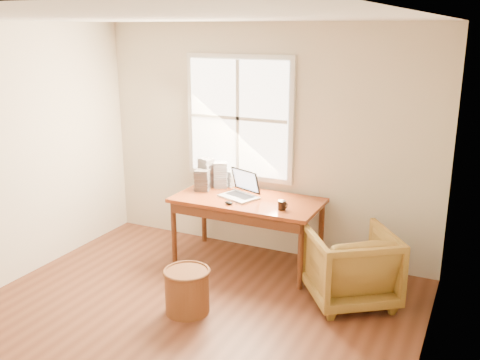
# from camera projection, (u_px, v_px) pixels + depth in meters

# --- Properties ---
(room_shell) EXTENTS (4.04, 4.54, 2.64)m
(room_shell) POSITION_uv_depth(u_px,v_px,m) (159.00, 188.00, 4.23)
(room_shell) COLOR brown
(room_shell) RESTS_ON ground
(desk) EXTENTS (1.60, 0.80, 0.04)m
(desk) POSITION_uv_depth(u_px,v_px,m) (247.00, 200.00, 5.80)
(desk) COLOR brown
(desk) RESTS_ON room_shell
(armchair) EXTENTS (1.08, 1.09, 0.72)m
(armchair) POSITION_uv_depth(u_px,v_px,m) (351.00, 266.00, 5.07)
(armchair) COLOR olive
(armchair) RESTS_ON room_shell
(wicker_stool) EXTENTS (0.48, 0.48, 0.41)m
(wicker_stool) POSITION_uv_depth(u_px,v_px,m) (187.00, 291.00, 4.91)
(wicker_stool) COLOR brown
(wicker_stool) RESTS_ON room_shell
(laptop) EXTENTS (0.53, 0.54, 0.30)m
(laptop) POSITION_uv_depth(u_px,v_px,m) (239.00, 185.00, 5.78)
(laptop) COLOR silver
(laptop) RESTS_ON desk
(mouse) EXTENTS (0.11, 0.08, 0.03)m
(mouse) POSITION_uv_depth(u_px,v_px,m) (229.00, 203.00, 5.60)
(mouse) COLOR black
(mouse) RESTS_ON desk
(coffee_mug) EXTENTS (0.10, 0.10, 0.09)m
(coffee_mug) POSITION_uv_depth(u_px,v_px,m) (282.00, 205.00, 5.44)
(coffee_mug) COLOR black
(coffee_mug) RESTS_ON desk
(cd_stack_a) EXTENTS (0.19, 0.18, 0.30)m
(cd_stack_a) POSITION_uv_depth(u_px,v_px,m) (221.00, 175.00, 6.17)
(cd_stack_a) COLOR silver
(cd_stack_a) RESTS_ON desk
(cd_stack_b) EXTENTS (0.19, 0.17, 0.24)m
(cd_stack_b) POSITION_uv_depth(u_px,v_px,m) (202.00, 180.00, 6.06)
(cd_stack_b) COLOR #25252A
(cd_stack_b) RESTS_ON desk
(cd_stack_c) EXTENTS (0.18, 0.17, 0.34)m
(cd_stack_c) POSITION_uv_depth(u_px,v_px,m) (206.00, 173.00, 6.19)
(cd_stack_c) COLOR #9E9FAC
(cd_stack_c) RESTS_ON desk
(cd_stack_d) EXTENTS (0.16, 0.15, 0.19)m
(cd_stack_d) POSITION_uv_depth(u_px,v_px,m) (229.00, 178.00, 6.24)
(cd_stack_d) COLOR silver
(cd_stack_d) RESTS_ON desk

